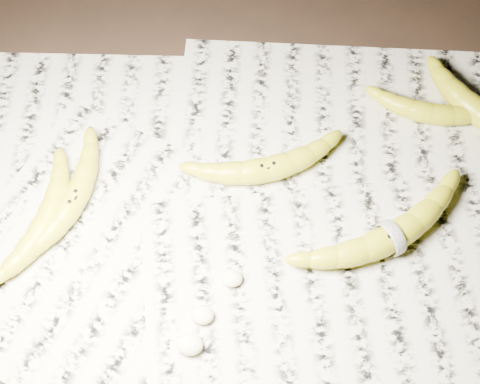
# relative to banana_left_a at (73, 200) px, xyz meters

# --- Properties ---
(ground) EXTENTS (3.00, 3.00, 0.00)m
(ground) POSITION_rel_banana_left_a_xyz_m (0.24, 0.00, -0.03)
(ground) COLOR black
(ground) RESTS_ON ground
(newspaper_patch) EXTENTS (0.90, 0.70, 0.01)m
(newspaper_patch) POSITION_rel_banana_left_a_xyz_m (0.24, -0.01, -0.02)
(newspaper_patch) COLOR beige
(newspaper_patch) RESTS_ON ground
(banana_left_a) EXTENTS (0.11, 0.21, 0.04)m
(banana_left_a) POSITION_rel_banana_left_a_xyz_m (0.00, 0.00, 0.00)
(banana_left_a) COLOR gold
(banana_left_a) RESTS_ON newspaper_patch
(banana_left_b) EXTENTS (0.10, 0.19, 0.04)m
(banana_left_b) POSITION_rel_banana_left_a_xyz_m (-0.03, -0.03, 0.00)
(banana_left_b) COLOR gold
(banana_left_b) RESTS_ON newspaper_patch
(banana_center) EXTENTS (0.21, 0.12, 0.04)m
(banana_center) POSITION_rel_banana_left_a_xyz_m (0.27, 0.07, 0.00)
(banana_center) COLOR gold
(banana_center) RESTS_ON newspaper_patch
(banana_taped) EXTENTS (0.24, 0.19, 0.04)m
(banana_taped) POSITION_rel_banana_left_a_xyz_m (0.44, -0.02, 0.00)
(banana_taped) COLOR gold
(banana_taped) RESTS_ON newspaper_patch
(banana_upper_a) EXTENTS (0.18, 0.07, 0.03)m
(banana_upper_a) POSITION_rel_banana_left_a_xyz_m (0.51, 0.20, -0.00)
(banana_upper_a) COLOR gold
(banana_upper_a) RESTS_ON newspaper_patch
(measuring_tape) EXTENTS (0.03, 0.04, 0.05)m
(measuring_tape) POSITION_rel_banana_left_a_xyz_m (0.44, -0.02, 0.00)
(measuring_tape) COLOR white
(measuring_tape) RESTS_ON newspaper_patch
(flesh_chunk_a) EXTENTS (0.03, 0.03, 0.02)m
(flesh_chunk_a) POSITION_rel_banana_left_a_xyz_m (0.19, -0.18, -0.01)
(flesh_chunk_a) COLOR beige
(flesh_chunk_a) RESTS_ON newspaper_patch
(flesh_chunk_b) EXTENTS (0.03, 0.03, 0.02)m
(flesh_chunk_b) POSITION_rel_banana_left_a_xyz_m (0.20, -0.14, -0.01)
(flesh_chunk_b) COLOR beige
(flesh_chunk_b) RESTS_ON newspaper_patch
(flesh_chunk_c) EXTENTS (0.03, 0.02, 0.02)m
(flesh_chunk_c) POSITION_rel_banana_left_a_xyz_m (0.23, -0.09, -0.01)
(flesh_chunk_c) COLOR beige
(flesh_chunk_c) RESTS_ON newspaper_patch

